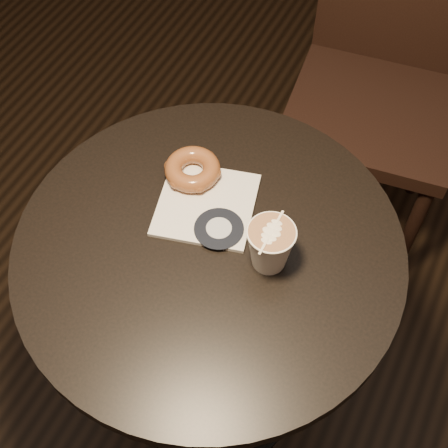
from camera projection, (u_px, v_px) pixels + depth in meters
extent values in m
plane|color=black|center=(214.00, 389.00, 1.72)|extent=(4.50, 4.50, 0.00)
cylinder|color=black|center=(209.00, 249.00, 1.12)|extent=(0.70, 0.70, 0.03)
cylinder|color=black|center=(212.00, 334.00, 1.42)|extent=(0.07, 0.07, 0.70)
cylinder|color=black|center=(214.00, 388.00, 1.72)|extent=(0.44, 0.44, 0.02)
cube|color=black|center=(374.00, 110.00, 1.65)|extent=(0.49, 0.49, 0.04)
cylinder|color=black|center=(280.00, 200.00, 1.79)|extent=(0.04, 0.04, 0.49)
cylinder|color=black|center=(409.00, 235.00, 1.72)|extent=(0.04, 0.04, 0.49)
cylinder|color=black|center=(313.00, 111.00, 1.98)|extent=(0.04, 0.04, 0.49)
cylinder|color=black|center=(430.00, 140.00, 1.91)|extent=(0.04, 0.04, 0.49)
cube|color=silver|center=(206.00, 205.00, 1.15)|extent=(0.21, 0.21, 0.01)
torus|color=brown|center=(193.00, 169.00, 1.17)|extent=(0.11, 0.11, 0.03)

